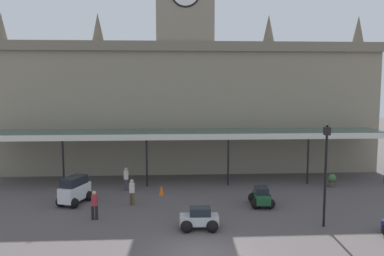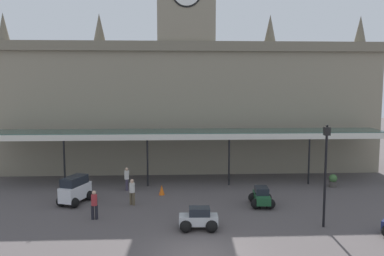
{
  "view_description": "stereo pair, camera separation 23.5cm",
  "coord_description": "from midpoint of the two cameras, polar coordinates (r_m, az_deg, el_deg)",
  "views": [
    {
      "loc": [
        -1.39,
        -17.2,
        7.72
      ],
      "look_at": [
        0.0,
        6.87,
        5.02
      ],
      "focal_mm": 37.44,
      "sensor_mm": 36.0,
      "label": 1
    },
    {
      "loc": [
        -1.16,
        -17.21,
        7.72
      ],
      "look_at": [
        0.0,
        6.87,
        5.02
      ],
      "focal_mm": 37.44,
      "sensor_mm": 36.0,
      "label": 2
    }
  ],
  "objects": [
    {
      "name": "entrance_canopy",
      "position": [
        31.16,
        -0.94,
        -0.71
      ],
      "size": [
        30.92,
        3.26,
        4.02
      ],
      "color": "#38564C",
      "rests_on": "ground"
    },
    {
      "name": "pedestrian_near_entrance",
      "position": [
        23.74,
        -14.01,
        -10.47
      ],
      "size": [
        0.39,
        0.34,
        1.67
      ],
      "color": "black",
      "rests_on": "ground"
    },
    {
      "name": "planter_forecourt_centre",
      "position": [
        31.97,
        19.1,
        -7.04
      ],
      "size": [
        0.6,
        0.6,
        0.96
      ],
      "color": "#47423D",
      "rests_on": "ground"
    },
    {
      "name": "car_green_sedan",
      "position": [
        26.08,
        9.59,
        -9.76
      ],
      "size": [
        1.62,
        2.11,
        1.19
      ],
      "color": "#1E512D",
      "rests_on": "ground"
    },
    {
      "name": "ground_plane",
      "position": [
        18.9,
        0.89,
        -17.71
      ],
      "size": [
        140.0,
        140.0,
        0.0
      ],
      "primitive_type": "plane",
      "color": "#504949"
    },
    {
      "name": "car_white_van",
      "position": [
        27.12,
        -16.61,
        -8.64
      ],
      "size": [
        2.12,
        2.58,
        1.77
      ],
      "color": "silver",
      "rests_on": "ground"
    },
    {
      "name": "traffic_cone",
      "position": [
        28.16,
        -4.64,
        -8.79
      ],
      "size": [
        0.4,
        0.4,
        0.7
      ],
      "primitive_type": "cone",
      "color": "orange",
      "rests_on": "ground"
    },
    {
      "name": "pedestrian_beside_cars",
      "position": [
        29.51,
        -9.6,
        -7.04
      ],
      "size": [
        0.34,
        0.38,
        1.67
      ],
      "color": "#3F384C",
      "rests_on": "ground"
    },
    {
      "name": "victorian_lamppost",
      "position": [
        22.51,
        18.24,
        -4.97
      ],
      "size": [
        0.3,
        0.3,
        5.56
      ],
      "color": "black",
      "rests_on": "ground"
    },
    {
      "name": "car_silver_sedan",
      "position": [
        21.76,
        0.72,
        -12.97
      ],
      "size": [
        2.08,
        1.56,
        1.19
      ],
      "color": "#B2B5BA",
      "rests_on": "ground"
    },
    {
      "name": "pedestrian_crossing_forecourt",
      "position": [
        25.97,
        -8.81,
        -8.88
      ],
      "size": [
        0.36,
        0.34,
        1.67
      ],
      "color": "brown",
      "rests_on": "ground"
    },
    {
      "name": "station_building",
      "position": [
        35.85,
        -1.27,
        4.34
      ],
      "size": [
        33.37,
        5.58,
        18.49
      ],
      "color": "gray",
      "rests_on": "ground"
    }
  ]
}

